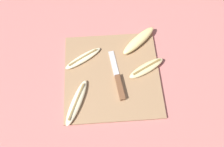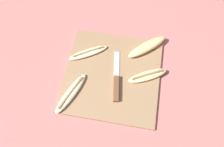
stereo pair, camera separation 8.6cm
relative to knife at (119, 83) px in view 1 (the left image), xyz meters
The scene contains 7 objects.
ground_plane 0.05m from the knife, 119.97° to the left, with size 4.00×4.00×0.00m, color #B76B66.
cutting_board 0.05m from the knife, 119.97° to the left, with size 0.38×0.38×0.01m.
knife is the anchor object (origin of this frame).
banana_ripe_center 0.13m from the knife, 26.07° to the left, with size 0.16×0.11×0.02m.
banana_bright_far 0.18m from the knife, 157.73° to the right, with size 0.10×0.19×0.02m.
banana_pale_long 0.18m from the knife, 139.16° to the left, with size 0.16×0.11×0.02m.
banana_golden_short 0.21m from the knife, 61.75° to the left, with size 0.17×0.15×0.03m.
Camera 1 is at (-0.02, -0.35, 0.80)m, focal length 35.00 mm.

